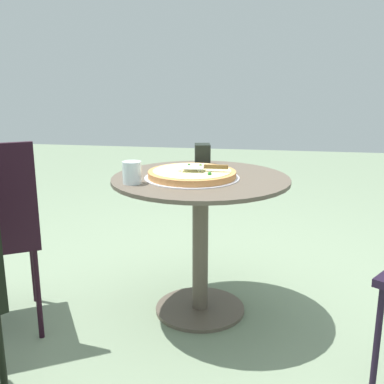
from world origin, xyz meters
name	(u,v)px	position (x,y,z in m)	size (l,w,h in m)	color
ground_plane	(200,310)	(0.00, 0.00, 0.00)	(10.00, 10.00, 0.00)	gray
patio_table	(200,216)	(0.00, 0.00, 0.49)	(0.83, 0.83, 0.69)	brown
pizza_on_tray	(192,174)	(0.02, -0.04, 0.70)	(0.44, 0.44, 0.05)	silver
pizza_server	(205,167)	(0.03, 0.03, 0.74)	(0.08, 0.21, 0.02)	silver
drinking_cup	(132,173)	(0.17, -0.28, 0.73)	(0.08, 0.08, 0.10)	silver
napkin_dispenser	(202,154)	(-0.30, -0.03, 0.74)	(0.09, 0.08, 0.11)	black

